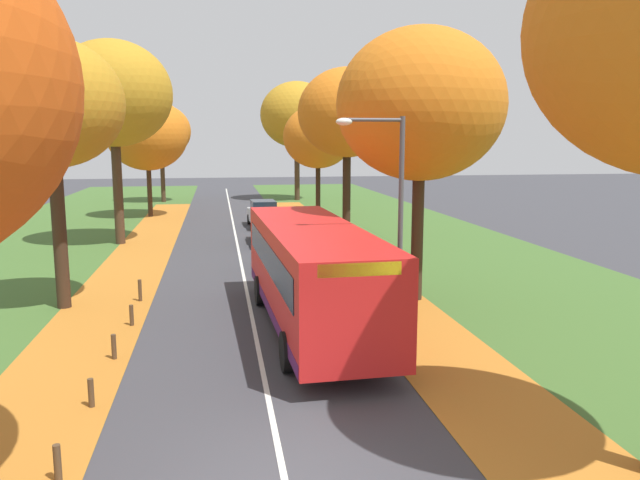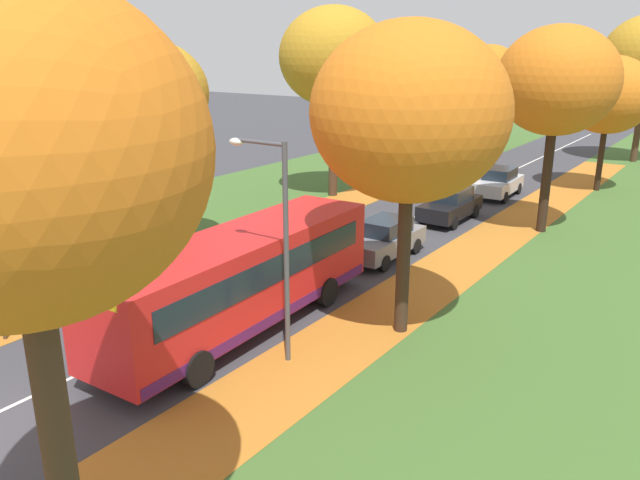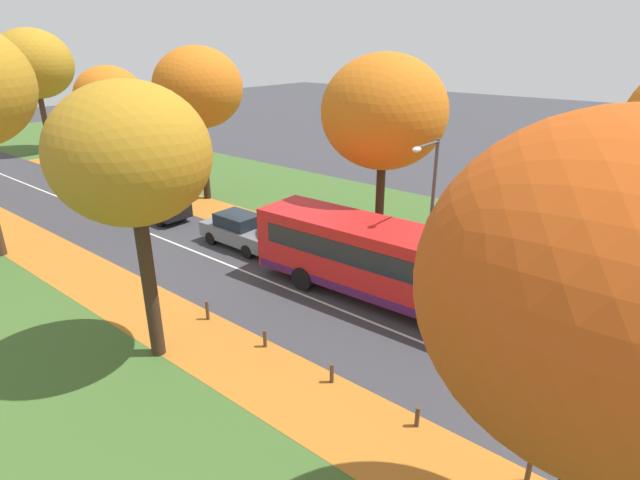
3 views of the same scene
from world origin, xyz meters
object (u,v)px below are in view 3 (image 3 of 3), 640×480
at_px(bollard_third, 417,417).
at_px(bollard_sixth, 207,310).
at_px(car_silver_third_in_line, 100,184).
at_px(bus, 381,259).
at_px(tree_left_nearest, 618,291).
at_px(tree_right_near, 384,113).
at_px(tree_right_distant, 33,64).
at_px(bollard_second, 529,472).
at_px(car_black_following, 156,204).
at_px(tree_left_near, 131,156).
at_px(car_grey_lead, 240,230).
at_px(bollard_fifth, 265,339).
at_px(streetlamp_right, 429,199).
at_px(tree_right_mid, 198,88).
at_px(tree_right_far, 110,97).
at_px(bollard_fourth, 332,373).

distance_m(bollard_third, bollard_sixth, 8.50).
bearing_deg(car_silver_third_in_line, bus, -90.52).
xyz_separation_m(tree_left_nearest, bus, (7.21, 8.42, -4.39)).
xyz_separation_m(tree_right_near, tree_right_distant, (0.46, 35.37, 0.99)).
distance_m(bollard_second, bollard_third, 2.83).
xyz_separation_m(tree_left_nearest, tree_right_distant, (11.64, 46.45, 1.38)).
height_order(bollard_second, car_black_following, car_black_following).
relative_size(tree_left_near, tree_right_near, 0.95).
height_order(car_grey_lead, car_black_following, same).
distance_m(car_black_following, car_silver_third_in_line, 6.36).
bearing_deg(bollard_fifth, tree_left_nearest, -102.13).
xyz_separation_m(bollard_second, bus, (5.22, 7.41, 1.39)).
relative_size(streetlamp_right, bus, 0.57).
xyz_separation_m(bus, car_grey_lead, (0.22, 8.21, -0.89)).
relative_size(bollard_fifth, bollard_sixth, 0.84).
bearing_deg(bus, bollard_sixth, 143.24).
xyz_separation_m(tree_right_near, tree_right_mid, (0.31, 13.10, 0.27)).
distance_m(bollard_sixth, streetlamp_right, 9.29).
distance_m(tree_left_near, car_silver_third_in_line, 20.25).
bearing_deg(tree_left_near, bus, -24.81).
relative_size(tree_right_mid, car_silver_third_in_line, 2.14).
xyz_separation_m(tree_right_mid, bus, (-4.28, -15.76, -5.05)).
bearing_deg(tree_right_mid, bollard_sixth, -128.86).
height_order(tree_right_far, car_grey_lead, tree_right_far).
height_order(bollard_sixth, streetlamp_right, streetlamp_right).
bearing_deg(car_silver_third_in_line, tree_right_mid, -53.74).
bearing_deg(tree_right_near, bollard_third, -141.85).
relative_size(streetlamp_right, car_grey_lead, 1.43).
bearing_deg(car_silver_third_in_line, bollard_fifth, -104.83).
distance_m(tree_right_far, tree_right_distant, 11.90).
height_order(tree_left_near, tree_right_near, tree_right_near).
height_order(tree_right_distant, bollard_fifth, tree_right_distant).
distance_m(tree_left_nearest, tree_right_distant, 47.91).
distance_m(tree_left_nearest, tree_right_mid, 26.78).
xyz_separation_m(bollard_sixth, streetlamp_right, (7.27, -4.70, 3.36)).
xyz_separation_m(tree_left_nearest, bollard_fourth, (1.99, 6.68, -5.77)).
xyz_separation_m(tree_right_distant, bollard_second, (-9.65, -45.44, -7.16)).
height_order(tree_right_far, bollard_second, tree_right_far).
height_order(tree_right_far, car_black_following, tree_right_far).
height_order(tree_right_far, tree_right_distant, tree_right_distant).
xyz_separation_m(tree_left_near, bollard_fifth, (2.42, -2.42, -6.14)).
height_order(tree_left_nearest, bollard_third, tree_left_nearest).
bearing_deg(bollard_third, car_black_following, 74.78).
bearing_deg(bollard_second, tree_right_mid, 67.71).
bearing_deg(bollard_sixth, tree_left_near, -169.94).
distance_m(tree_right_near, bollard_second, 14.96).
relative_size(tree_right_far, bollard_third, 12.72).
xyz_separation_m(tree_right_far, car_grey_lead, (-4.20, -18.08, -4.72)).
height_order(tree_right_distant, streetlamp_right, tree_right_distant).
bearing_deg(streetlamp_right, tree_left_near, 155.94).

